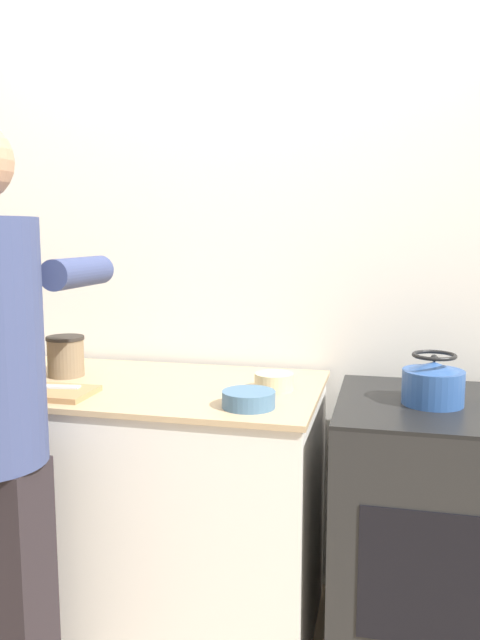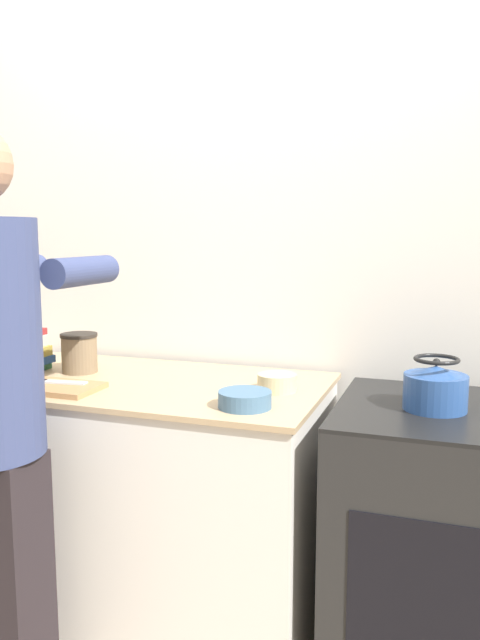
% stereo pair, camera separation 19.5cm
% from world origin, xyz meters
% --- Properties ---
extents(wall_back, '(8.00, 0.05, 2.60)m').
position_xyz_m(wall_back, '(0.00, 0.75, 1.30)').
color(wall_back, silver).
rests_on(wall_back, ground_plane).
extents(counter, '(1.42, 0.71, 0.89)m').
position_xyz_m(counter, '(-0.33, 0.34, 0.45)').
color(counter, silver).
rests_on(counter, ground_plane).
extents(oven, '(0.59, 0.63, 0.89)m').
position_xyz_m(oven, '(0.73, 0.32, 0.45)').
color(oven, black).
rests_on(oven, ground_plane).
extents(cutting_board, '(0.29, 0.19, 0.02)m').
position_xyz_m(cutting_board, '(-0.48, 0.13, 0.90)').
color(cutting_board, '#A87A4C').
rests_on(cutting_board, counter).
extents(knife, '(0.24, 0.06, 0.01)m').
position_xyz_m(knife, '(-0.51, 0.15, 0.91)').
color(knife, silver).
rests_on(knife, cutting_board).
extents(kettle, '(0.19, 0.19, 0.16)m').
position_xyz_m(kettle, '(0.73, 0.29, 0.96)').
color(kettle, '#284C8C').
rests_on(kettle, oven).
extents(bowl_prep, '(0.13, 0.13, 0.06)m').
position_xyz_m(bowl_prep, '(0.23, 0.36, 0.92)').
color(bowl_prep, '#C6B789').
rests_on(bowl_prep, counter).
extents(bowl_mixing, '(0.16, 0.16, 0.05)m').
position_xyz_m(bowl_mixing, '(0.19, 0.14, 0.92)').
color(bowl_mixing, '#426684').
rests_on(bowl_mixing, counter).
extents(canister_jar, '(0.14, 0.14, 0.15)m').
position_xyz_m(canister_jar, '(-0.55, 0.39, 0.97)').
color(canister_jar, '#756047').
rests_on(canister_jar, counter).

